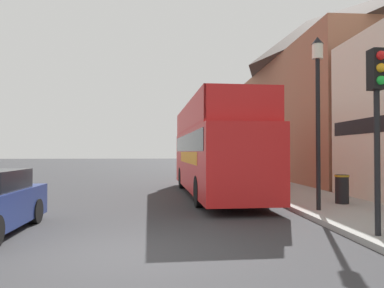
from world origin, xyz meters
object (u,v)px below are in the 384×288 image
(parked_car_ahead_of_bus, at_px, (209,170))
(litter_bin, at_px, (342,188))
(traffic_signal, at_px, (377,99))
(lamp_post_second, at_px, (258,125))
(tour_bus, at_px, (214,154))
(lamp_post_nearest, at_px, (318,92))

(parked_car_ahead_of_bus, distance_m, litter_bin, 12.37)
(traffic_signal, height_order, lamp_post_second, lamp_post_second)
(tour_bus, height_order, lamp_post_nearest, lamp_post_nearest)
(parked_car_ahead_of_bus, bearing_deg, lamp_post_second, -76.79)
(parked_car_ahead_of_bus, bearing_deg, traffic_signal, -88.02)
(traffic_signal, relative_size, lamp_post_nearest, 0.75)
(tour_bus, distance_m, traffic_signal, 8.87)
(traffic_signal, height_order, lamp_post_nearest, lamp_post_nearest)
(litter_bin, bearing_deg, parked_car_ahead_of_bus, 104.24)
(lamp_post_second, bearing_deg, parked_car_ahead_of_bus, 106.47)
(lamp_post_nearest, bearing_deg, parked_car_ahead_of_bus, 97.31)
(parked_car_ahead_of_bus, distance_m, traffic_signal, 16.90)
(parked_car_ahead_of_bus, xyz_separation_m, lamp_post_nearest, (1.70, -13.25, 3.00))
(tour_bus, relative_size, litter_bin, 11.43)
(traffic_signal, xyz_separation_m, litter_bin, (1.51, 4.69, -2.33))
(traffic_signal, distance_m, litter_bin, 5.45)
(traffic_signal, xyz_separation_m, lamp_post_nearest, (0.17, 3.42, 0.70))
(parked_car_ahead_of_bus, relative_size, litter_bin, 4.86)
(tour_bus, bearing_deg, lamp_post_second, 39.70)
(lamp_post_nearest, bearing_deg, litter_bin, 43.38)
(tour_bus, xyz_separation_m, lamp_post_nearest, (2.47, -5.06, 1.91))
(lamp_post_nearest, distance_m, litter_bin, 3.55)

